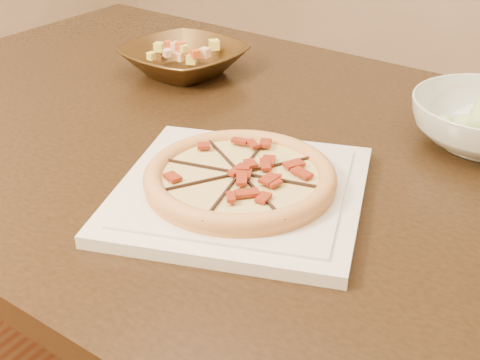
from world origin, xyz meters
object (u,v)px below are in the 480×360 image
at_px(dining_table, 231,182).
at_px(pizza, 240,178).
at_px(bronze_bowl, 184,60).
at_px(plate, 240,192).

distance_m(dining_table, pizza, 0.24).
relative_size(pizza, bronze_bowl, 1.14).
xyz_separation_m(dining_table, bronze_bowl, (-0.24, 0.20, 0.12)).
xyz_separation_m(dining_table, pizza, (0.12, -0.17, 0.12)).
bearing_deg(pizza, plate, -1.44).
height_order(pizza, bronze_bowl, bronze_bowl).
height_order(dining_table, pizza, pizza).
relative_size(dining_table, pizza, 5.93).
xyz_separation_m(dining_table, plate, (0.12, -0.17, 0.10)).
relative_size(dining_table, plate, 3.74).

